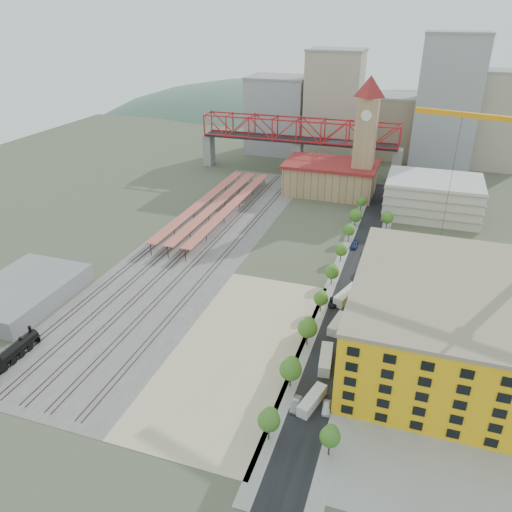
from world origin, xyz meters
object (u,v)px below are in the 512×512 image
(locomotive, at_px, (4,359))
(site_trailer_d, at_px, (347,295))
(site_trailer_b, at_px, (326,359))
(clock_tower, at_px, (366,128))
(site_trailer_a, at_px, (312,400))
(construction_building, at_px, (457,324))
(car_0, at_px, (295,406))
(site_trailer_c, at_px, (337,324))

(locomotive, xyz_separation_m, site_trailer_d, (66.00, 51.49, -0.67))
(locomotive, distance_m, site_trailer_b, 69.94)
(locomotive, bearing_deg, site_trailer_b, 19.31)
(clock_tower, height_order, site_trailer_a, clock_tower)
(construction_building, xyz_separation_m, site_trailer_a, (-26.00, -23.91, -8.21))
(construction_building, xyz_separation_m, locomotive, (-92.00, -33.67, -7.34))
(site_trailer_b, height_order, site_trailer_d, site_trailer_d)
(site_trailer_a, relative_size, site_trailer_b, 0.91)
(construction_building, bearing_deg, car_0, -138.18)
(site_trailer_d, bearing_deg, clock_tower, 114.20)
(site_trailer_a, relative_size, site_trailer_d, 0.86)
(site_trailer_d, bearing_deg, site_trailer_a, -71.36)
(site_trailer_a, relative_size, site_trailer_c, 1.02)
(clock_tower, xyz_separation_m, site_trailer_d, (8.00, -82.18, -27.29))
(site_trailer_c, bearing_deg, car_0, -85.91)
(site_trailer_c, xyz_separation_m, site_trailer_d, (0.00, 13.73, 0.23))
(construction_building, bearing_deg, site_trailer_d, 145.58)
(site_trailer_b, bearing_deg, locomotive, -167.38)
(site_trailer_b, relative_size, site_trailer_d, 0.94)
(car_0, bearing_deg, clock_tower, 89.98)
(site_trailer_d, relative_size, car_0, 2.67)
(locomotive, relative_size, site_trailer_c, 2.58)
(site_trailer_a, xyz_separation_m, site_trailer_b, (0.00, 13.36, 0.11))
(site_trailer_b, relative_size, car_0, 2.50)
(site_trailer_b, bearing_deg, site_trailer_d, 83.31)
(site_trailer_c, distance_m, site_trailer_d, 13.73)
(site_trailer_c, height_order, car_0, site_trailer_c)
(site_trailer_d, height_order, car_0, site_trailer_d)
(clock_tower, distance_m, car_0, 129.13)
(locomotive, xyz_separation_m, car_0, (63.00, 7.72, -1.42))
(construction_building, xyz_separation_m, car_0, (-29.00, -25.95, -8.75))
(car_0, bearing_deg, site_trailer_b, 76.69)
(site_trailer_a, relative_size, car_0, 2.28)
(clock_tower, xyz_separation_m, locomotive, (-58.00, -133.67, -26.62))
(site_trailer_a, distance_m, site_trailer_d, 41.73)
(locomotive, height_order, car_0, locomotive)
(site_trailer_b, xyz_separation_m, car_0, (-3.00, -15.40, -0.66))
(clock_tower, relative_size, car_0, 13.53)
(clock_tower, distance_m, locomotive, 148.12)
(site_trailer_b, bearing_deg, clock_tower, 87.45)
(site_trailer_a, bearing_deg, car_0, -131.19)
(clock_tower, distance_m, site_trailer_a, 127.17)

